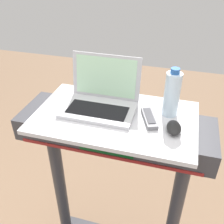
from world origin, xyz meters
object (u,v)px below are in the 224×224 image
object	(u,v)px
laptop	(101,99)
water_bottle	(172,94)
tv_remote	(149,118)
computer_mouse	(174,128)

from	to	relation	value
laptop	water_bottle	xyz separation A→B (m)	(0.31, 0.03, 0.06)
laptop	tv_remote	bearing A→B (deg)	-6.43
laptop	computer_mouse	distance (m)	0.36
water_bottle	computer_mouse	bearing A→B (deg)	-76.54
laptop	computer_mouse	bearing A→B (deg)	-12.02
computer_mouse	tv_remote	distance (m)	0.12
laptop	tv_remote	distance (m)	0.24
computer_mouse	tv_remote	size ratio (longest dim) A/B	0.60
laptop	computer_mouse	size ratio (longest dim) A/B	3.31
water_bottle	tv_remote	distance (m)	0.14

